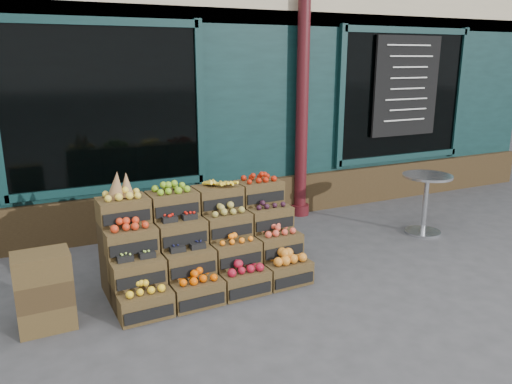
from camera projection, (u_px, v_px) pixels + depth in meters
name	position (u px, v px, depth m)	size (l,w,h in m)	color
ground	(300.00, 280.00, 5.48)	(60.00, 60.00, 0.00)	#3A3A3C
shop_facade	(164.00, 55.00, 9.30)	(12.00, 6.24, 4.80)	black
crate_display	(204.00, 248.00, 5.31)	(2.08, 1.06, 1.28)	#44331A
spare_crates	(44.00, 291.00, 4.41)	(0.49, 0.34, 0.72)	#44331A
bistro_table	(426.00, 197.00, 6.80)	(0.66, 0.66, 0.83)	#B9BCC0
shopkeeper	(82.00, 159.00, 6.71)	(0.76, 0.50, 2.08)	#185422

